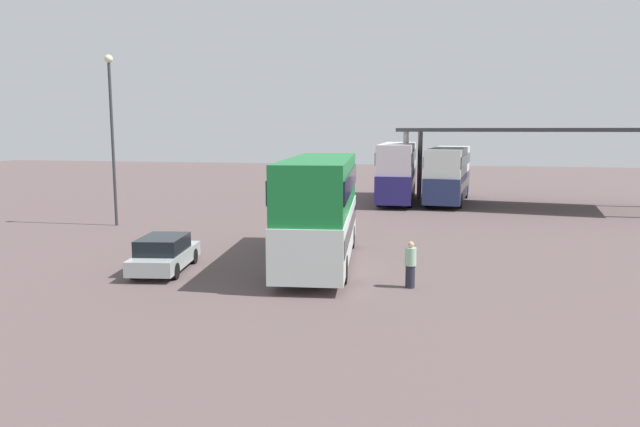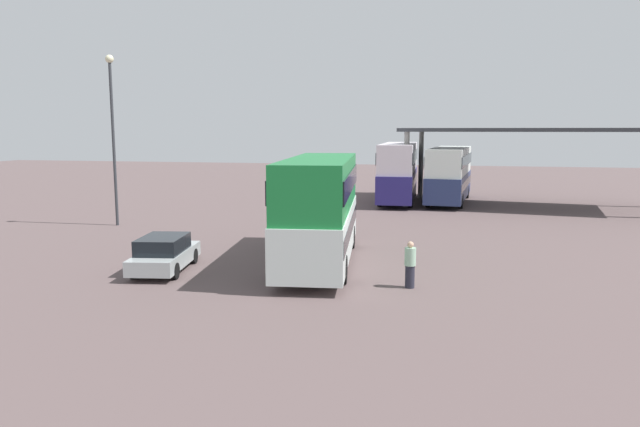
# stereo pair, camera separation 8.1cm
# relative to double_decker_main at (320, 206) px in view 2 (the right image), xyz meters

# --- Properties ---
(ground_plane) EXTENTS (140.00, 140.00, 0.00)m
(ground_plane) POSITION_rel_double_decker_main_xyz_m (0.57, -2.61, -2.30)
(ground_plane) COLOR #5C4B4A
(double_decker_main) EXTENTS (3.61, 10.27, 4.20)m
(double_decker_main) POSITION_rel_double_decker_main_xyz_m (0.00, 0.00, 0.00)
(double_decker_main) COLOR silver
(double_decker_main) RESTS_ON ground_plane
(parked_hatchback) EXTENTS (2.29, 4.30, 1.35)m
(parked_hatchback) POSITION_rel_double_decker_main_xyz_m (-5.43, -2.63, -1.63)
(parked_hatchback) COLOR #ABB3B4
(parked_hatchback) RESTS_ON ground_plane
(double_decker_near_canopy) EXTENTS (2.74, 11.26, 4.30)m
(double_decker_near_canopy) POSITION_rel_double_decker_main_xyz_m (1.27, 21.44, 0.05)
(double_decker_near_canopy) COLOR navy
(double_decker_near_canopy) RESTS_ON ground_plane
(double_decker_mid_row) EXTENTS (3.36, 10.34, 4.00)m
(double_decker_mid_row) POSITION_rel_double_decker_main_xyz_m (4.98, 21.38, -0.10)
(double_decker_mid_row) COLOR navy
(double_decker_mid_row) RESTS_ON ground_plane
(depot_canopy) EXTENTS (17.73, 8.89, 5.41)m
(depot_canopy) POSITION_rel_double_decker_main_xyz_m (10.27, 19.90, 2.75)
(depot_canopy) COLOR #33353A
(depot_canopy) RESTS_ON ground_plane
(lamppost_tall) EXTENTS (0.44, 0.44, 9.29)m
(lamppost_tall) POSITION_rel_double_decker_main_xyz_m (-13.10, 6.69, 3.41)
(lamppost_tall) COLOR #33353A
(lamppost_tall) RESTS_ON ground_plane
(pedestrian_waiting) EXTENTS (0.38, 0.38, 1.59)m
(pedestrian_waiting) POSITION_rel_double_decker_main_xyz_m (3.77, -3.02, -1.52)
(pedestrian_waiting) COLOR #262633
(pedestrian_waiting) RESTS_ON ground_plane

